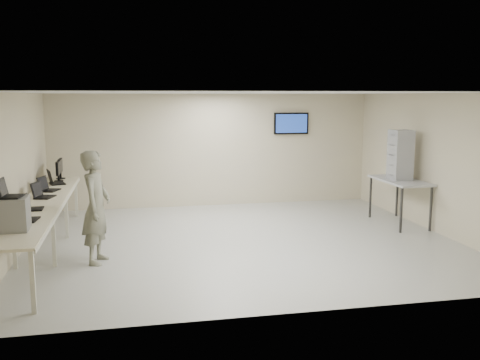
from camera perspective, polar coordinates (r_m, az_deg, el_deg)
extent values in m
cube|color=#999996|center=(10.28, 0.23, -6.51)|extent=(8.00, 7.00, 0.01)
cube|color=silver|center=(9.91, 0.24, 9.29)|extent=(8.00, 7.00, 0.01)
cube|color=beige|center=(13.42, -2.84, 3.20)|extent=(8.00, 0.01, 2.80)
cube|color=beige|center=(6.66, 6.42, -2.73)|extent=(8.00, 0.01, 2.80)
cube|color=beige|center=(9.99, -22.85, 0.52)|extent=(0.01, 7.00, 2.80)
cube|color=beige|center=(11.50, 20.14, 1.70)|extent=(0.01, 7.00, 2.80)
cube|color=#2F2F2F|center=(13.80, 5.43, 6.04)|extent=(0.15, 0.04, 0.15)
cube|color=black|center=(13.76, 5.48, 6.03)|extent=(0.90, 0.06, 0.55)
cube|color=navy|center=(13.73, 5.53, 6.02)|extent=(0.82, 0.01, 0.47)
cube|color=beige|center=(10.00, -20.42, -2.35)|extent=(0.75, 6.00, 0.04)
cube|color=beige|center=(9.95, -18.28, -2.46)|extent=(0.02, 6.00, 0.06)
cube|color=beige|center=(7.34, -21.25, -10.04)|extent=(0.06, 0.06, 0.86)
cube|color=beige|center=(9.29, -22.94, -6.19)|extent=(0.06, 0.06, 0.86)
cube|color=beige|center=(9.19, -19.25, -6.14)|extent=(0.06, 0.06, 0.86)
cube|color=beige|center=(11.01, -21.14, -3.78)|extent=(0.06, 0.06, 0.86)
cube|color=beige|center=(10.92, -18.03, -3.72)|extent=(0.06, 0.06, 0.86)
cube|color=beige|center=(12.90, -19.74, -1.91)|extent=(0.06, 0.06, 0.86)
cube|color=beige|center=(12.82, -17.09, -1.83)|extent=(0.06, 0.06, 0.86)
cube|color=gray|center=(8.03, -23.00, -3.34)|extent=(0.40, 0.46, 0.46)
cube|color=black|center=(7.99, -23.11, -1.63)|extent=(0.28, 0.37, 0.02)
cube|color=black|center=(7.99, -24.04, -0.70)|extent=(0.10, 0.33, 0.25)
cube|color=black|center=(7.99, -23.94, -0.70)|extent=(0.07, 0.29, 0.21)
cube|color=black|center=(8.60, -21.68, -3.98)|extent=(0.31, 0.40, 0.02)
cube|color=black|center=(8.60, -22.63, -3.04)|extent=(0.11, 0.36, 0.27)
cube|color=black|center=(8.60, -22.53, -3.03)|extent=(0.08, 0.32, 0.22)
cube|color=black|center=(9.39, -20.99, -2.90)|extent=(0.25, 0.34, 0.02)
cube|color=black|center=(9.39, -21.76, -2.13)|extent=(0.07, 0.32, 0.24)
cube|color=black|center=(9.39, -21.68, -2.13)|extent=(0.05, 0.28, 0.20)
cube|color=black|center=(10.41, -20.09, -1.73)|extent=(0.37, 0.44, 0.02)
cube|color=black|center=(10.40, -20.88, -0.94)|extent=(0.17, 0.37, 0.27)
cube|color=black|center=(10.40, -20.79, -0.94)|extent=(0.14, 0.32, 0.23)
cube|color=black|center=(11.12, -19.56, -1.05)|extent=(0.38, 0.44, 0.02)
cube|color=black|center=(11.11, -20.29, -0.33)|extent=(0.18, 0.36, 0.27)
cube|color=black|center=(11.11, -20.21, -0.32)|extent=(0.15, 0.31, 0.22)
cube|color=black|center=(11.94, -18.91, -0.35)|extent=(0.39, 0.47, 0.02)
cube|color=black|center=(11.94, -19.63, 0.37)|extent=(0.18, 0.38, 0.29)
cube|color=black|center=(11.94, -19.55, 0.38)|extent=(0.15, 0.33, 0.24)
cylinder|color=black|center=(12.33, -18.77, -0.08)|extent=(0.20, 0.20, 0.01)
cube|color=black|center=(12.32, -18.79, 0.31)|extent=(0.04, 0.03, 0.16)
cube|color=black|center=(12.29, -18.84, 1.23)|extent=(0.05, 0.44, 0.30)
cube|color=black|center=(12.29, -18.71, 1.23)|extent=(0.00, 0.40, 0.26)
cylinder|color=black|center=(12.68, -18.57, 0.17)|extent=(0.20, 0.20, 0.02)
cube|color=black|center=(12.67, -18.59, 0.56)|extent=(0.04, 0.03, 0.16)
cube|color=black|center=(12.64, -18.64, 1.48)|extent=(0.05, 0.46, 0.31)
cube|color=black|center=(12.64, -18.51, 1.48)|extent=(0.00, 0.42, 0.26)
imported|color=slate|center=(9.09, -15.09, -2.82)|extent=(0.60, 0.77, 1.87)
cube|color=#9E9E9E|center=(11.94, 16.70, -0.06)|extent=(0.76, 1.62, 0.04)
cube|color=#2F2F2F|center=(11.25, 16.82, -3.11)|extent=(0.04, 0.04, 0.93)
cube|color=#2F2F2F|center=(12.50, 13.74, -1.81)|extent=(0.04, 0.04, 0.93)
cube|color=#2F2F2F|center=(11.58, 19.69, -2.92)|extent=(0.04, 0.04, 0.93)
cube|color=#2F2F2F|center=(12.79, 16.40, -1.67)|extent=(0.04, 0.04, 0.93)
cube|color=#A7A9AF|center=(11.91, 16.65, 0.55)|extent=(0.40, 0.45, 0.21)
cube|color=#A7A9AF|center=(11.88, 16.69, 1.56)|extent=(0.40, 0.45, 0.21)
cube|color=#A7A9AF|center=(11.86, 16.74, 2.58)|extent=(0.40, 0.45, 0.21)
cube|color=#A7A9AF|center=(11.84, 16.78, 3.60)|extent=(0.40, 0.45, 0.21)
cube|color=#A7A9AF|center=(11.82, 16.83, 4.62)|extent=(0.40, 0.45, 0.21)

